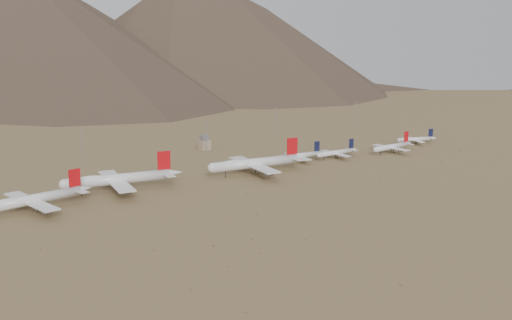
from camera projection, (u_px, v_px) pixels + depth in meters
ground at (263, 184)px, 413.35m from camera, size 3000.00×3000.00×0.00m
widebody_west at (33, 199)px, 351.59m from camera, size 66.52×51.73×19.84m
widebody_centre at (119, 179)px, 393.15m from camera, size 76.08×59.58×22.84m
widebody_east at (256, 163)px, 438.54m from camera, size 76.45×59.50×22.81m
narrowbody_a at (300, 156)px, 479.51m from camera, size 42.43×30.80×14.05m
narrowbody_b at (337, 152)px, 491.75m from camera, size 41.29×29.51×13.62m
narrowbody_c at (393, 147)px, 512.16m from camera, size 47.11×33.83×15.54m
narrowbody_d at (416, 139)px, 550.86m from camera, size 35.76×26.80×12.41m
control_tower at (205, 143)px, 524.32m from camera, size 8.00×8.00×12.00m
mast_west at (82, 146)px, 464.68m from camera, size 2.00×0.60×25.70m
mast_centre at (206, 134)px, 514.73m from camera, size 2.00×0.60×25.70m
mast_east at (275, 120)px, 590.50m from camera, size 2.00×0.60×25.70m
mast_far_east at (355, 114)px, 631.03m from camera, size 2.00×0.60×25.70m
desert_scrub at (400, 202)px, 369.41m from camera, size 397.02×157.31×0.86m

